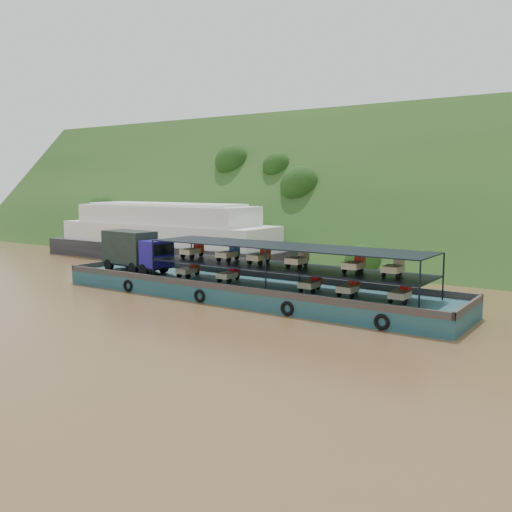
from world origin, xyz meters
The scene contains 4 objects.
ground centered at (0.00, 0.00, 0.00)m, with size 160.00×160.00×0.00m, color brown.
hillside centered at (0.00, 36.00, 0.00)m, with size 140.00×28.00×28.00m, color #193814.
cargo_barge centered at (-2.79, 0.71, 1.23)m, with size 35.00×7.18×4.93m.
passenger_ferry centered at (-23.62, 15.04, 3.00)m, with size 34.28×8.97×6.92m.
Camera 1 is at (24.92, -36.33, 9.22)m, focal length 40.00 mm.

